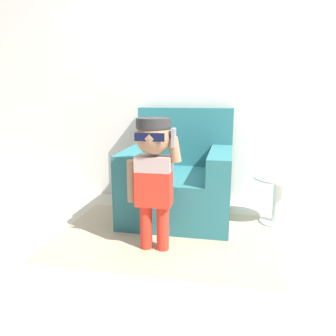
{
  "coord_description": "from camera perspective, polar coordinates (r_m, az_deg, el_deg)",
  "views": [
    {
      "loc": [
        0.27,
        -2.74,
        1.15
      ],
      "look_at": [
        -0.23,
        -0.16,
        0.55
      ],
      "focal_mm": 35.0,
      "sensor_mm": 36.0,
      "label": 1
    }
  ],
  "objects": [
    {
      "name": "armchair",
      "position": [
        3.13,
        2.06,
        -2.18
      ],
      "size": [
        0.96,
        0.97,
        1.01
      ],
      "color": "#286B70",
      "rests_on": "ground_plane"
    },
    {
      "name": "wall_back",
      "position": [
        3.51,
        6.87,
        15.21
      ],
      "size": [
        10.0,
        0.05,
        2.6
      ],
      "color": "silver",
      "rests_on": "ground_plane"
    },
    {
      "name": "rug",
      "position": [
        2.75,
        -0.5,
        -11.7
      ],
      "size": [
        1.76,
        1.24,
        0.01
      ],
      "color": "tan",
      "rests_on": "ground_plane"
    },
    {
      "name": "person_child",
      "position": [
        2.34,
        -2.55,
        0.69
      ],
      "size": [
        0.4,
        0.3,
        0.98
      ],
      "color": "red",
      "rests_on": "ground_plane"
    },
    {
      "name": "ground_plane",
      "position": [
        2.98,
        5.05,
        -9.86
      ],
      "size": [
        10.0,
        10.0,
        0.0
      ],
      "primitive_type": "plane",
      "color": "#BCB29E"
    },
    {
      "name": "side_table",
      "position": [
        3.09,
        18.55,
        -4.53
      ],
      "size": [
        0.44,
        0.44,
        0.43
      ],
      "color": "white",
      "rests_on": "ground_plane"
    }
  ]
}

